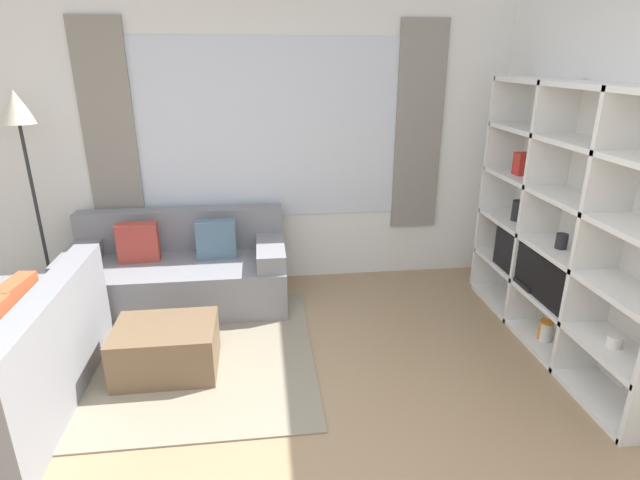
# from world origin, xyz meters

# --- Properties ---
(wall_back) EXTENTS (5.63, 0.11, 2.70)m
(wall_back) POSITION_xyz_m (0.00, 2.87, 1.36)
(wall_back) COLOR white
(wall_back) RESTS_ON ground_plane
(wall_right) EXTENTS (0.07, 4.04, 2.70)m
(wall_right) POSITION_xyz_m (2.25, 1.42, 1.35)
(wall_right) COLOR white
(wall_right) RESTS_ON ground_plane
(area_rug) EXTENTS (2.63, 1.84, 0.01)m
(area_rug) POSITION_xyz_m (-1.08, 1.50, 0.01)
(area_rug) COLOR gray
(area_rug) RESTS_ON ground_plane
(shelving_unit) EXTENTS (0.35, 2.14, 1.93)m
(shelving_unit) POSITION_xyz_m (2.07, 1.36, 0.94)
(shelving_unit) COLOR silver
(shelving_unit) RESTS_ON ground_plane
(couch_main) EXTENTS (1.84, 0.85, 0.78)m
(couch_main) POSITION_xyz_m (-0.84, 2.41, 0.29)
(couch_main) COLOR gray
(couch_main) RESTS_ON ground_plane
(couch_side) EXTENTS (0.85, 1.60, 0.78)m
(couch_side) POSITION_xyz_m (-1.68, 1.07, 0.30)
(couch_side) COLOR gray
(couch_side) RESTS_ON ground_plane
(ottoman) EXTENTS (0.69, 0.51, 0.36)m
(ottoman) POSITION_xyz_m (-0.79, 1.33, 0.18)
(ottoman) COLOR brown
(ottoman) RESTS_ON ground_plane
(floor_lamp) EXTENTS (0.28, 0.28, 1.84)m
(floor_lamp) POSITION_xyz_m (-1.99, 2.56, 1.54)
(floor_lamp) COLOR black
(floor_lamp) RESTS_ON ground_plane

